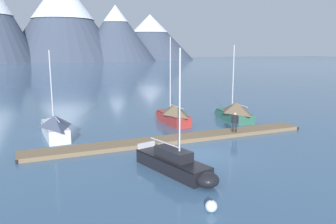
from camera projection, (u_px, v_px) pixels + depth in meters
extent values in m
plane|color=#426689|center=(199.00, 155.00, 23.01)|extent=(700.00, 700.00, 0.00)
cone|color=#424C60|center=(63.00, 19.00, 231.70)|extent=(80.64, 80.64, 57.72)
cone|color=#424C60|center=(116.00, 33.00, 237.35)|extent=(57.23, 57.23, 39.07)
cone|color=white|center=(115.00, 13.00, 234.87)|extent=(18.12, 18.12, 11.78)
cone|color=#424C60|center=(150.00, 37.00, 272.15)|extent=(71.45, 71.45, 36.28)
cone|color=white|center=(150.00, 23.00, 270.18)|extent=(29.99, 29.99, 14.50)
cube|color=#846B4C|center=(177.00, 139.00, 26.66)|extent=(23.66, 3.15, 0.30)
cylinder|color=#38383D|center=(182.00, 142.00, 25.88)|extent=(22.63, 1.32, 0.24)
cylinder|color=#38383D|center=(172.00, 137.00, 27.45)|extent=(22.63, 1.32, 0.24)
cube|color=black|center=(17.00, 157.00, 22.07)|extent=(0.26, 2.11, 0.27)
cube|color=black|center=(290.00, 126.00, 31.25)|extent=(0.26, 2.11, 0.27)
cube|color=white|center=(55.00, 131.00, 27.66)|extent=(2.11, 5.57, 1.10)
ellipsoid|color=white|center=(50.00, 124.00, 30.36)|extent=(1.54, 2.06, 1.04)
cube|color=slate|center=(55.00, 125.00, 27.57)|extent=(2.14, 5.47, 0.06)
cylinder|color=silver|center=(51.00, 87.00, 27.58)|extent=(0.10, 0.10, 6.07)
cylinder|color=silver|center=(56.00, 118.00, 26.50)|extent=(0.41, 3.39, 0.08)
pyramid|color=#4C5670|center=(55.00, 120.00, 27.13)|extent=(2.26, 4.51, 0.83)
cube|color=black|center=(172.00, 165.00, 19.81)|extent=(3.03, 5.72, 0.85)
ellipsoid|color=black|center=(207.00, 180.00, 17.49)|extent=(1.57, 1.60, 0.81)
cube|color=black|center=(172.00, 158.00, 19.74)|extent=(3.03, 5.63, 0.06)
cylinder|color=silver|center=(180.00, 106.00, 18.62)|extent=(0.10, 0.10, 6.40)
cylinder|color=silver|center=(165.00, 143.00, 20.16)|extent=(0.90, 2.72, 0.08)
cube|color=black|center=(173.00, 154.00, 19.58)|extent=(1.71, 2.68, 0.58)
cube|color=silver|center=(146.00, 145.00, 21.79)|extent=(1.29, 0.48, 0.36)
cube|color=#B2332D|center=(173.00, 118.00, 32.91)|extent=(1.85, 4.96, 1.03)
ellipsoid|color=#B2332D|center=(162.00, 114.00, 35.42)|extent=(1.45, 2.11, 0.98)
cube|color=#501614|center=(173.00, 114.00, 32.82)|extent=(1.88, 4.87, 0.06)
cylinder|color=silver|center=(170.00, 75.00, 32.83)|extent=(0.10, 0.10, 7.40)
cylinder|color=silver|center=(176.00, 107.00, 32.07)|extent=(0.25, 2.87, 0.08)
pyramid|color=#7A664C|center=(175.00, 109.00, 32.40)|extent=(2.04, 4.00, 0.93)
cube|color=#336B56|center=(235.00, 116.00, 34.31)|extent=(2.04, 4.83, 0.93)
ellipsoid|color=#336B56|center=(222.00, 112.00, 36.83)|extent=(1.65, 1.90, 0.88)
cube|color=#163027|center=(235.00, 112.00, 34.23)|extent=(2.07, 4.74, 0.06)
cylinder|color=silver|center=(233.00, 78.00, 34.14)|extent=(0.10, 0.10, 6.75)
cylinder|color=silver|center=(240.00, 105.00, 33.24)|extent=(0.19, 2.93, 0.08)
pyramid|color=#7A664C|center=(237.00, 107.00, 33.80)|extent=(2.25, 3.89, 1.07)
cylinder|color=#232328|center=(233.00, 127.00, 28.19)|extent=(0.14, 0.14, 0.86)
cylinder|color=#232328|center=(236.00, 127.00, 28.13)|extent=(0.14, 0.14, 0.86)
cube|color=black|center=(235.00, 119.00, 28.03)|extent=(0.44, 0.40, 0.60)
sphere|color=beige|center=(235.00, 114.00, 27.95)|extent=(0.22, 0.22, 0.22)
cylinder|color=black|center=(232.00, 119.00, 28.10)|extent=(0.09, 0.09, 0.62)
cylinder|color=black|center=(238.00, 120.00, 27.98)|extent=(0.09, 0.09, 0.62)
sphere|color=white|center=(211.00, 206.00, 14.83)|extent=(0.55, 0.55, 0.55)
cylinder|color=#262628|center=(211.00, 200.00, 14.78)|extent=(0.06, 0.06, 0.08)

